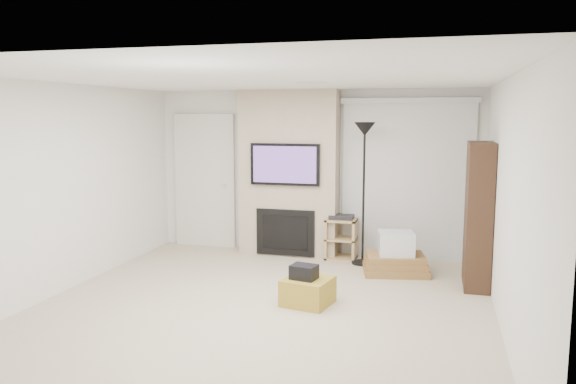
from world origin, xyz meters
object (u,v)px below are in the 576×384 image
(ottoman, at_px, (308,291))
(bookshelf, at_px, (478,215))
(box_stack, at_px, (396,257))
(floor_lamp, at_px, (364,153))
(av_stand, at_px, (341,236))

(ottoman, relative_size, bookshelf, 0.28)
(ottoman, height_order, box_stack, box_stack)
(bookshelf, bearing_deg, ottoman, -146.71)
(ottoman, bearing_deg, box_stack, 60.78)
(floor_lamp, relative_size, bookshelf, 1.13)
(ottoman, relative_size, floor_lamp, 0.25)
(box_stack, bearing_deg, floor_lamp, 144.50)
(av_stand, distance_m, box_stack, 1.03)
(av_stand, bearing_deg, box_stack, -34.46)
(floor_lamp, bearing_deg, av_stand, 147.07)
(box_stack, bearing_deg, ottoman, -119.22)
(ottoman, xyz_separation_m, box_stack, (0.86, 1.54, 0.07))
(box_stack, distance_m, bookshelf, 1.26)
(box_stack, xyz_separation_m, bookshelf, (1.01, -0.31, 0.68))
(floor_lamp, xyz_separation_m, box_stack, (0.49, -0.35, -1.38))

